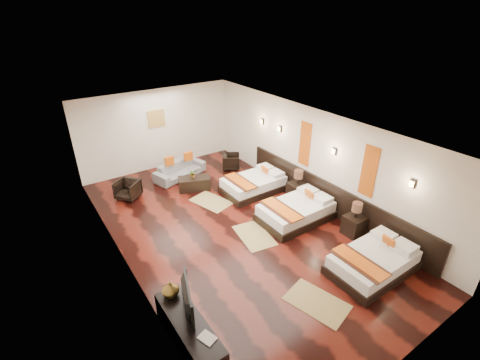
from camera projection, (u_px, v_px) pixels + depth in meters
floor at (232, 228)px, 9.07m from camera, size 5.50×9.50×0.01m
ceiling at (231, 128)px, 7.78m from camera, size 5.50×9.50×0.01m
back_wall at (157, 130)px, 11.90m from camera, size 5.50×0.01×2.80m
left_wall at (120, 217)px, 7.04m from camera, size 0.01×9.50×2.80m
right_wall at (312, 157)px, 9.80m from camera, size 0.01×9.50×2.80m
headboard_panel at (328, 197)px, 9.63m from camera, size 0.08×6.60×0.90m
bed_near at (374, 262)px, 7.53m from camera, size 1.95×1.22×0.74m
bed_mid at (296, 211)px, 9.34m from camera, size 2.01×1.27×0.77m
bed_far at (254, 184)px, 10.77m from camera, size 1.93×1.21×0.74m
nightstand_a at (354, 223)px, 8.71m from camera, size 0.47×0.47×0.93m
nightstand_b at (297, 189)px, 10.25m from camera, size 0.50×0.50×0.98m
jute_mat_near at (317, 302)px, 6.82m from camera, size 1.04×1.35×0.01m
jute_mat_mid at (254, 235)px, 8.78m from camera, size 0.94×1.31×0.01m
jute_mat_far at (211, 201)px, 10.29m from camera, size 1.06×1.36×0.01m
tv_console at (189, 332)px, 5.89m from camera, size 0.50×1.80×0.55m
tv at (183, 298)px, 5.84m from camera, size 0.44×0.96×0.56m
book at (203, 343)px, 5.38m from camera, size 0.28×0.33×0.03m
figurine at (170, 289)px, 6.19m from camera, size 0.32×0.32×0.33m
sofa at (180, 170)px, 11.66m from camera, size 1.93×1.17×0.53m
armchair_left at (128, 190)px, 10.35m from camera, size 0.89×0.89×0.59m
armchair_right at (231, 162)px, 12.23m from camera, size 0.83×0.82×0.55m
coffee_table at (194, 183)px, 10.92m from camera, size 1.11×0.82×0.40m
table_plant at (193, 174)px, 10.79m from camera, size 0.28×0.25×0.26m
orange_panel_a at (369, 171)px, 8.26m from camera, size 0.04×0.40×1.30m
orange_panel_b at (305, 144)px, 9.87m from camera, size 0.04×0.40×1.30m
sconce_near at (412, 184)px, 7.37m from camera, size 0.07×0.12×0.18m
sconce_mid at (334, 151)px, 8.99m from camera, size 0.07×0.12×0.18m
sconce_far at (280, 129)px, 10.60m from camera, size 0.07×0.12×0.18m
sconce_lounge at (262, 122)px, 11.25m from camera, size 0.07×0.12×0.18m
gold_artwork at (156, 119)px, 11.70m from camera, size 0.60×0.04×0.60m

